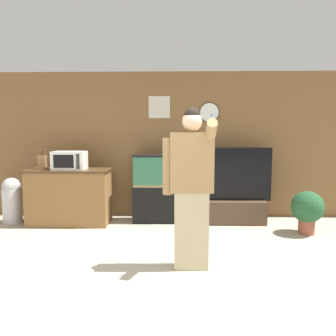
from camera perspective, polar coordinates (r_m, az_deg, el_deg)
name	(u,v)px	position (r m, az deg, el deg)	size (l,w,h in m)	color
ground_plane	(154,296)	(3.34, -2.45, -21.39)	(18.00, 18.00, 0.00)	#B2A893
wall_back_paneled	(165,145)	(5.95, -0.52, 4.02)	(10.00, 0.08, 2.60)	brown
counter_island	(69,196)	(5.75, -16.78, -4.77)	(1.36, 0.59, 0.93)	brown
microwave	(70,160)	(5.62, -16.78, 1.27)	(0.52, 0.35, 0.30)	white
knife_block	(42,162)	(5.83, -21.06, 1.05)	(0.13, 0.10, 0.34)	olive
aquarium_on_stand	(160,188)	(5.65, -1.32, -3.52)	(0.93, 0.41, 1.16)	black
tv_on_stand	(234,201)	(5.69, 11.50, -5.69)	(1.23, 0.40, 1.28)	#4C3828
person_standing	(191,186)	(3.67, 3.98, -3.17)	(0.57, 0.43, 1.82)	#BCAD89
potted_plant	(307,209)	(5.41, 23.09, -6.57)	(0.48, 0.48, 0.66)	brown
trash_bin	(12,200)	(6.17, -25.52, -5.01)	(0.32, 0.32, 0.77)	#B7B7BC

